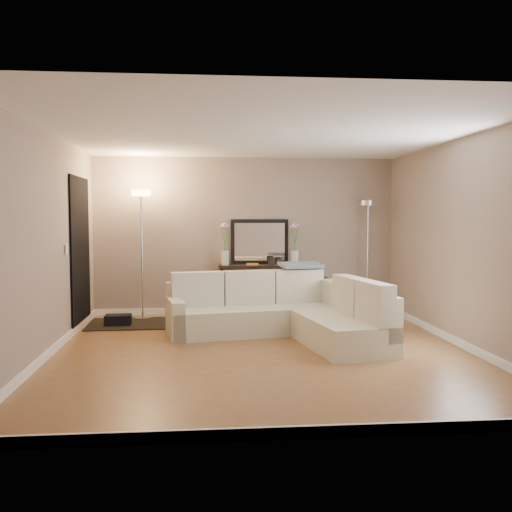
{
  "coord_description": "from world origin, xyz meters",
  "views": [
    {
      "loc": [
        -0.7,
        -6.76,
        1.63
      ],
      "look_at": [
        0.0,
        0.8,
        1.1
      ],
      "focal_mm": 40.0,
      "sensor_mm": 36.0,
      "label": 1
    }
  ],
  "objects": [
    {
      "name": "floor_lamp_lit",
      "position": [
        -1.66,
        2.29,
        1.44
      ],
      "size": [
        0.29,
        0.29,
        2.04
      ],
      "color": "silver",
      "rests_on": "floor"
    },
    {
      "name": "ceiling",
      "position": [
        0.0,
        0.0,
        2.6
      ],
      "size": [
        5.0,
        5.5,
        0.01
      ],
      "primitive_type": "cube",
      "color": "white",
      "rests_on": "ground"
    },
    {
      "name": "baseboard_right",
      "position": [
        2.48,
        0.0,
        0.05
      ],
      "size": [
        0.03,
        5.5,
        0.1
      ],
      "primitive_type": "cube",
      "color": "white",
      "rests_on": "ground"
    },
    {
      "name": "wall_right",
      "position": [
        2.51,
        0.0,
        1.3
      ],
      "size": [
        0.02,
        5.5,
        2.6
      ],
      "primitive_type": "cube",
      "color": "gray",
      "rests_on": "ground"
    },
    {
      "name": "doorway",
      "position": [
        -2.48,
        1.7,
        1.1
      ],
      "size": [
        0.02,
        1.2,
        2.2
      ],
      "primitive_type": "cube",
      "color": "black",
      "rests_on": "ground"
    },
    {
      "name": "sectional_sofa",
      "position": [
        0.4,
        0.81,
        0.32
      ],
      "size": [
        2.8,
        2.44,
        0.86
      ],
      "color": "beige",
      "rests_on": "floor"
    },
    {
      "name": "baseboard_left",
      "position": [
        -2.48,
        0.0,
        0.05
      ],
      "size": [
        0.03,
        5.5,
        0.1
      ],
      "primitive_type": "cube",
      "color": "white",
      "rests_on": "ground"
    },
    {
      "name": "wall_back",
      "position": [
        0.0,
        2.76,
        1.3
      ],
      "size": [
        5.0,
        0.02,
        2.6
      ],
      "primitive_type": "cube",
      "color": "gray",
      "rests_on": "ground"
    },
    {
      "name": "flower_vase_left",
      "position": [
        -0.35,
        2.54,
        1.12
      ],
      "size": [
        0.16,
        0.13,
        0.71
      ],
      "color": "silver",
      "rests_on": "console_table"
    },
    {
      "name": "wall_left",
      "position": [
        -2.51,
        0.0,
        1.3
      ],
      "size": [
        0.02,
        5.5,
        2.6
      ],
      "primitive_type": "cube",
      "color": "gray",
      "rests_on": "ground"
    },
    {
      "name": "throw_blanket",
      "position": [
        0.72,
        1.47,
        0.92
      ],
      "size": [
        0.68,
        0.48,
        0.08
      ],
      "primitive_type": "cube",
      "rotation": [
        0.1,
        0.0,
        0.23
      ],
      "color": "slate",
      "rests_on": "sectional_sofa"
    },
    {
      "name": "baseboard_back",
      "position": [
        0.0,
        2.73,
        0.05
      ],
      "size": [
        5.0,
        0.03,
        0.1
      ],
      "primitive_type": "cube",
      "color": "white",
      "rests_on": "ground"
    },
    {
      "name": "switch_plate",
      "position": [
        -2.48,
        0.85,
        1.2
      ],
      "size": [
        0.02,
        0.08,
        0.12
      ],
      "primitive_type": "cube",
      "color": "white",
      "rests_on": "ground"
    },
    {
      "name": "flower_vase_right",
      "position": [
        0.8,
        2.49,
        1.12
      ],
      "size": [
        0.16,
        0.13,
        0.71
      ],
      "color": "silver",
      "rests_on": "console_table"
    },
    {
      "name": "charcoal_rug",
      "position": [
        -1.77,
        1.9,
        0.01
      ],
      "size": [
        1.35,
        1.02,
        0.02
      ],
      "primitive_type": "cube",
      "rotation": [
        0.0,
        0.0,
        0.02
      ],
      "color": "black",
      "rests_on": "floor"
    },
    {
      "name": "baseboard_front",
      "position": [
        0.0,
        -2.73,
        0.05
      ],
      "size": [
        5.0,
        0.03,
        0.1
      ],
      "primitive_type": "cube",
      "color": "white",
      "rests_on": "ground"
    },
    {
      "name": "console_table",
      "position": [
        0.14,
        2.52,
        0.47
      ],
      "size": [
        1.37,
        0.43,
        0.83
      ],
      "color": "black",
      "rests_on": "floor"
    },
    {
      "name": "floor_lamp_unlit",
      "position": [
        2.0,
        2.43,
        1.34
      ],
      "size": [
        0.28,
        0.28,
        1.89
      ],
      "color": "silver",
      "rests_on": "floor"
    },
    {
      "name": "wall_front",
      "position": [
        0.0,
        -2.76,
        1.3
      ],
      "size": [
        5.0,
        0.02,
        2.6
      ],
      "primitive_type": "cube",
      "color": "gray",
      "rests_on": "ground"
    },
    {
      "name": "black_bag",
      "position": [
        -1.98,
        1.8,
        0.04
      ],
      "size": [
        0.38,
        0.27,
        0.24
      ],
      "primitive_type": "cube",
      "rotation": [
        0.0,
        0.0,
        0.02
      ],
      "color": "black",
      "rests_on": "charcoal_rug"
    },
    {
      "name": "table_decor",
      "position": [
        0.22,
        2.48,
        0.85
      ],
      "size": [
        0.58,
        0.13,
        0.14
      ],
      "color": "gold",
      "rests_on": "console_table"
    },
    {
      "name": "floor",
      "position": [
        0.0,
        0.0,
        -0.01
      ],
      "size": [
        5.0,
        5.5,
        0.01
      ],
      "primitive_type": "cube",
      "color": "brown",
      "rests_on": "ground"
    },
    {
      "name": "leaning_mirror",
      "position": [
        0.23,
        2.69,
        1.21
      ],
      "size": [
        0.96,
        0.09,
        0.75
      ],
      "color": "black",
      "rests_on": "console_table"
    }
  ]
}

